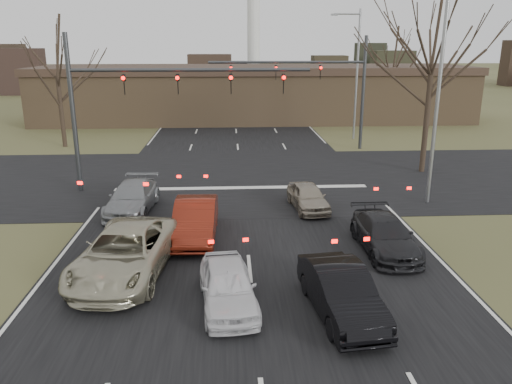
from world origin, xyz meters
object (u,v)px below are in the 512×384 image
building (255,93)px  car_red_ahead (195,220)px  car_black_hatch (341,292)px  car_silver_ahead (308,197)px  mast_arm_far (325,79)px  streetlight_right_near (435,86)px  car_grey_ahead (132,198)px  car_charcoal_sedan (385,235)px  car_white_sedan (228,285)px  streetlight_right_far (355,68)px  car_silver_suv (125,253)px  mast_arm_near (137,93)px

building → car_red_ahead: 32.28m
car_black_hatch → car_silver_ahead: 9.47m
mast_arm_far → streetlight_right_near: size_ratio=1.11×
car_grey_ahead → car_charcoal_sedan: bearing=-23.0°
car_grey_ahead → car_silver_ahead: 8.12m
building → car_white_sedan: 37.63m
streetlight_right_far → car_charcoal_sedan: streetlight_right_far is taller
streetlight_right_far → car_white_sedan: size_ratio=2.58×
car_silver_suv → car_black_hatch: bearing=-17.1°
streetlight_right_near → car_silver_ahead: 7.69m
mast_arm_near → car_black_hatch: (7.71, -13.14, -4.37)m
mast_arm_near → car_grey_ahead: 5.68m
car_white_sedan → streetlight_right_far: bearing=63.1°
mast_arm_near → car_silver_ahead: size_ratio=3.38×
building → mast_arm_far: size_ratio=3.81×
car_black_hatch → car_charcoal_sedan: 5.15m
mast_arm_far → car_white_sedan: bearing=-107.1°
car_white_sedan → car_charcoal_sedan: (5.85, 3.76, -0.02)m
streetlight_right_near → car_black_hatch: (-6.34, -10.14, -4.88)m
car_black_hatch → car_red_ahead: (-4.51, 6.16, 0.06)m
car_red_ahead → car_silver_ahead: (5.03, 3.29, -0.15)m
streetlight_right_near → streetlight_right_far: same height
mast_arm_far → car_white_sedan: mast_arm_far is taller
streetlight_right_near → car_grey_ahead: bearing=-177.6°
building → car_red_ahead: (-4.03, -31.97, -1.90)m
car_silver_suv → mast_arm_far: bearing=69.6°
car_black_hatch → building: bearing=83.7°
mast_arm_near → car_charcoal_sedan: 14.22m
building → car_charcoal_sedan: size_ratio=9.59×
streetlight_right_far → streetlight_right_near: bearing=-91.7°
car_silver_ahead → car_grey_ahead: bearing=172.8°
building → car_black_hatch: bearing=-89.3°
mast_arm_far → car_silver_suv: (-10.34, -20.21, -4.21)m
building → car_silver_ahead: 28.78m
building → car_red_ahead: bearing=-97.2°
car_grey_ahead → car_red_ahead: bearing=-44.0°
car_grey_ahead → streetlight_right_far: bearing=54.2°
mast_arm_far → car_silver_suv: 23.09m
car_silver_suv → car_grey_ahead: (-0.96, 6.62, -0.13)m
streetlight_right_near → car_red_ahead: bearing=-159.9°
mast_arm_near → mast_arm_far: same height
car_white_sedan → car_black_hatch: size_ratio=0.91×
car_red_ahead → car_grey_ahead: bearing=133.6°
mast_arm_near → car_charcoal_sedan: size_ratio=2.74×
car_white_sedan → car_red_ahead: (-1.28, 5.50, 0.10)m
car_silver_suv → car_charcoal_sedan: size_ratio=1.31×
car_black_hatch → streetlight_right_far: bearing=68.8°
car_charcoal_sedan → car_grey_ahead: bearing=152.2°
mast_arm_far → streetlight_right_near: bearing=-78.5°
mast_arm_far → streetlight_right_far: size_ratio=1.11×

